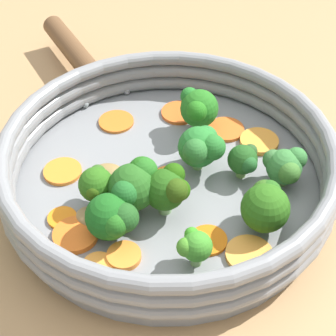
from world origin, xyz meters
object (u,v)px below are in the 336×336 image
(broccoli_floret_0, at_px, (195,246))
(broccoli_floret_3, at_px, (95,184))
(carrot_slice_12, at_px, (75,235))
(carrot_slice_5, at_px, (60,215))
(carrot_slice_0, at_px, (116,122))
(mushroom_piece_1, at_px, (107,173))
(skillet, at_px, (168,184))
(broccoli_floret_2, at_px, (198,108))
(carrot_slice_7, at_px, (249,255))
(carrot_slice_10, at_px, (226,129))
(carrot_slice_1, at_px, (262,144))
(carrot_slice_11, at_px, (145,189))
(carrot_slice_6, at_px, (179,113))
(carrot_slice_8, at_px, (208,240))
(mushroom_piece_0, at_px, (93,217))
(broccoli_floret_1, at_px, (266,205))
(carrot_slice_3, at_px, (124,256))
(broccoli_floret_9, at_px, (168,189))
(carrot_slice_9, at_px, (164,178))
(broccoli_floret_8, at_px, (244,160))
(carrot_slice_2, at_px, (98,265))
(broccoli_floret_4, at_px, (134,184))
(carrot_slice_4, at_px, (63,171))
(broccoli_floret_5, at_px, (201,147))
(broccoli_floret_7, at_px, (285,166))
(broccoli_floret_6, at_px, (113,218))

(broccoli_floret_0, height_order, broccoli_floret_3, broccoli_floret_3)
(carrot_slice_12, bearing_deg, carrot_slice_5, 5.52)
(carrot_slice_0, bearing_deg, mushroom_piece_1, 149.29)
(skillet, bearing_deg, broccoli_floret_3, 88.60)
(broccoli_floret_2, distance_m, broccoli_floret_3, 0.15)
(carrot_slice_7, height_order, carrot_slice_10, same)
(carrot_slice_1, height_order, carrot_slice_11, carrot_slice_1)
(carrot_slice_6, distance_m, carrot_slice_8, 0.19)
(skillet, height_order, mushroom_piece_0, mushroom_piece_0)
(carrot_slice_10, xyz_separation_m, carrot_slice_11, (-0.04, 0.12, 0.00))
(broccoli_floret_3, bearing_deg, carrot_slice_12, 129.26)
(carrot_slice_1, distance_m, broccoli_floret_3, 0.20)
(broccoli_floret_1, bearing_deg, carrot_slice_3, 77.80)
(broccoli_floret_9, bearing_deg, carrot_slice_9, -22.64)
(carrot_slice_6, xyz_separation_m, broccoli_floret_8, (-0.12, -0.01, 0.02))
(carrot_slice_2, bearing_deg, broccoli_floret_4, -52.44)
(broccoli_floret_0, bearing_deg, broccoli_floret_2, -31.92)
(carrot_slice_0, xyz_separation_m, carrot_slice_2, (-0.18, 0.10, 0.00))
(carrot_slice_4, relative_size, broccoli_floret_9, 0.81)
(carrot_slice_4, relative_size, broccoli_floret_5, 0.80)
(broccoli_floret_1, xyz_separation_m, mushroom_piece_1, (0.13, 0.10, -0.02))
(carrot_slice_3, xyz_separation_m, broccoli_floret_2, (0.12, -0.15, 0.03))
(carrot_slice_8, xyz_separation_m, carrot_slice_12, (0.06, 0.11, 0.00))
(skillet, bearing_deg, carrot_slice_4, 56.84)
(carrot_slice_4, distance_m, carrot_slice_8, 0.18)
(carrot_slice_4, height_order, carrot_slice_9, same)
(carrot_slice_1, distance_m, broccoli_floret_7, 0.06)
(carrot_slice_3, relative_size, broccoli_floret_1, 0.61)
(carrot_slice_6, relative_size, mushroom_piece_1, 1.28)
(carrot_slice_5, relative_size, broccoli_floret_7, 0.62)
(carrot_slice_12, relative_size, broccoli_floret_6, 0.89)
(broccoli_floret_2, xyz_separation_m, broccoli_floret_6, (-0.10, 0.15, -0.00))
(carrot_slice_12, height_order, broccoli_floret_5, broccoli_floret_5)
(carrot_slice_0, xyz_separation_m, mushroom_piece_0, (-0.13, 0.08, 0.00))
(skillet, relative_size, carrot_slice_10, 7.81)
(carrot_slice_1, distance_m, carrot_slice_7, 0.16)
(broccoli_floret_4, xyz_separation_m, broccoli_floret_8, (-0.01, -0.12, -0.01))
(carrot_slice_11, distance_m, mushroom_piece_1, 0.04)
(carrot_slice_3, bearing_deg, carrot_slice_1, -71.62)
(carrot_slice_0, distance_m, broccoli_floret_2, 0.10)
(broccoli_floret_1, bearing_deg, broccoli_floret_5, 6.44)
(broccoli_floret_8, bearing_deg, carrot_slice_4, 59.74)
(carrot_slice_0, distance_m, carrot_slice_1, 0.17)
(carrot_slice_2, bearing_deg, broccoli_floret_9, -72.18)
(broccoli_floret_1, bearing_deg, carrot_slice_9, 27.67)
(carrot_slice_12, bearing_deg, carrot_slice_8, -121.38)
(broccoli_floret_5, bearing_deg, carrot_slice_1, -90.75)
(carrot_slice_12, height_order, broccoli_floret_0, broccoli_floret_0)
(carrot_slice_8, relative_size, broccoli_floret_3, 0.77)
(mushroom_piece_0, bearing_deg, broccoli_floret_9, -108.75)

